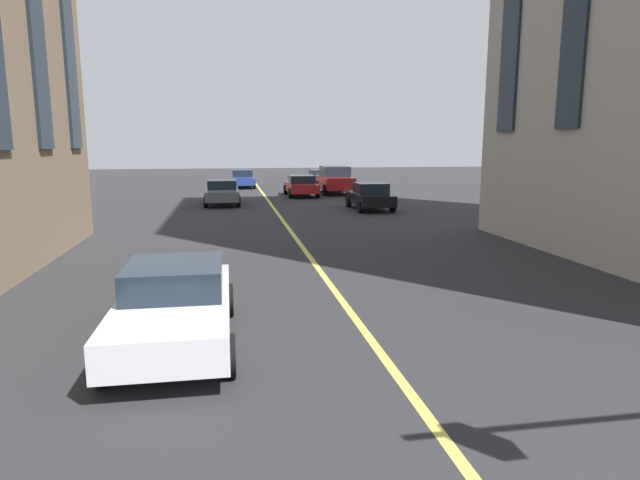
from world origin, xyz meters
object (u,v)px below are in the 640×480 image
at_px(car_red_far, 335,179).
at_px(car_grey_parked_b, 320,178).
at_px(car_blue_oncoming, 243,179).
at_px(car_red_near, 301,185).
at_px(car_white_trailing, 175,304).
at_px(car_black_parked_a, 370,196).
at_px(car_grey_mid, 222,192).

xyz_separation_m(car_red_far, car_grey_parked_b, (6.09, -0.00, -0.27)).
distance_m(car_blue_oncoming, car_red_near, 8.49).
bearing_deg(car_white_trailing, car_red_near, -12.33).
bearing_deg(car_black_parked_a, car_white_trailing, 155.45).
bearing_deg(car_red_far, car_grey_parked_b, -0.00).
distance_m(car_blue_oncoming, car_grey_parked_b, 6.14).
height_order(car_white_trailing, car_grey_parked_b, same).
bearing_deg(car_grey_parked_b, car_red_near, 161.45).
distance_m(car_white_trailing, car_grey_parked_b, 34.52).
bearing_deg(car_black_parked_a, car_red_far, 0.00).
xyz_separation_m(car_white_trailing, car_grey_parked_b, (33.53, -8.22, 0.00)).
bearing_deg(car_grey_parked_b, car_white_trailing, 166.23).
bearing_deg(car_grey_parked_b, car_black_parked_a, 180.00).
distance_m(car_grey_mid, car_white_trailing, 21.83).
xyz_separation_m(car_grey_mid, car_white_trailing, (-21.83, 0.61, 0.00)).
bearing_deg(car_red_near, car_grey_parked_b, -18.55).
distance_m(car_black_parked_a, car_red_far, 9.46).
xyz_separation_m(car_grey_mid, car_grey_parked_b, (11.70, -7.61, 0.00)).
xyz_separation_m(car_black_parked_a, car_grey_parked_b, (15.54, 0.00, 0.00)).
height_order(car_grey_mid, car_black_parked_a, car_black_parked_a).
bearing_deg(car_grey_parked_b, car_blue_oncoming, 89.04).
relative_size(car_blue_oncoming, car_red_near, 0.89).
xyz_separation_m(car_grey_mid, car_red_near, (4.11, -5.06, 0.00)).
bearing_deg(car_red_far, car_blue_oncoming, 44.75).
height_order(car_blue_oncoming, car_red_near, car_blue_oncoming).
bearing_deg(car_red_near, car_red_far, -59.42).
xyz_separation_m(car_white_trailing, car_red_near, (25.93, -5.67, 0.00)).
relative_size(car_red_far, car_white_trailing, 1.07).
distance_m(car_black_parked_a, car_white_trailing, 19.77).
distance_m(car_red_far, car_white_trailing, 28.64).
height_order(car_red_far, car_white_trailing, car_red_far).
bearing_deg(car_blue_oncoming, car_grey_mid, 172.90).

